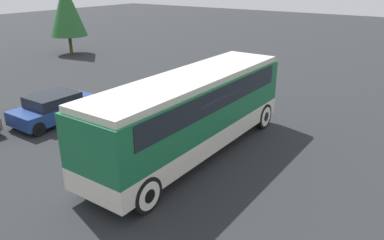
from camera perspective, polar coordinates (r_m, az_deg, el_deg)
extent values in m
plane|color=#26282B|center=(14.65, 0.00, -5.17)|extent=(120.00, 120.00, 0.00)
cube|color=silver|center=(14.29, 0.00, -2.12)|extent=(9.91, 2.41, 0.73)
cube|color=#19663D|center=(13.85, 0.00, 2.53)|extent=(9.91, 2.41, 1.71)
cube|color=black|center=(13.73, 0.00, 4.19)|extent=(8.72, 2.45, 0.77)
cube|color=beige|center=(13.58, 0.00, 6.39)|extent=(9.71, 2.22, 0.22)
cube|color=#19663D|center=(17.90, 8.93, 5.79)|extent=(0.36, 2.31, 1.96)
cylinder|color=black|center=(17.19, 10.81, 0.59)|extent=(1.13, 0.28, 1.13)
cylinder|color=silver|center=(17.19, 10.81, 0.59)|extent=(0.88, 0.30, 0.88)
cylinder|color=black|center=(17.19, 10.81, 0.59)|extent=(0.43, 0.32, 0.43)
cylinder|color=black|center=(18.13, 4.54, 2.00)|extent=(1.13, 0.28, 1.13)
cylinder|color=silver|center=(18.13, 4.54, 2.00)|extent=(0.88, 0.30, 0.88)
cylinder|color=black|center=(18.13, 4.54, 2.00)|extent=(0.43, 0.32, 0.43)
cylinder|color=black|center=(11.14, -7.03, -11.22)|extent=(1.13, 0.28, 1.13)
cylinder|color=silver|center=(11.14, -7.03, -11.22)|extent=(0.88, 0.30, 0.88)
cylinder|color=black|center=(11.14, -7.03, -11.22)|extent=(0.43, 0.32, 0.43)
cylinder|color=black|center=(12.53, -14.58, -7.85)|extent=(1.13, 0.28, 1.13)
cylinder|color=silver|center=(12.53, -14.58, -7.85)|extent=(0.88, 0.30, 0.88)
cylinder|color=black|center=(12.53, -14.58, -7.85)|extent=(0.43, 0.32, 0.43)
cube|color=navy|center=(18.83, -19.86, 1.46)|extent=(4.13, 1.85, 0.62)
cube|color=black|center=(18.58, -20.48, 2.94)|extent=(2.15, 1.67, 0.50)
cylinder|color=black|center=(19.19, -14.43, 1.70)|extent=(0.64, 0.22, 0.64)
cylinder|color=black|center=(19.19, -14.43, 1.70)|extent=(0.24, 0.26, 0.24)
cylinder|color=black|center=(20.44, -17.52, 2.58)|extent=(0.64, 0.22, 0.64)
cylinder|color=black|center=(20.44, -17.52, 2.58)|extent=(0.24, 0.26, 0.24)
cylinder|color=black|center=(17.43, -22.42, -1.28)|extent=(0.64, 0.22, 0.64)
cylinder|color=black|center=(17.43, -22.42, -1.28)|extent=(0.24, 0.26, 0.24)
cylinder|color=black|center=(18.80, -25.23, -0.12)|extent=(0.64, 0.22, 0.64)
cylinder|color=black|center=(18.80, -25.23, -0.12)|extent=(0.24, 0.26, 0.24)
cylinder|color=brown|center=(35.22, -18.01, 10.85)|extent=(0.28, 0.28, 1.57)
cone|color=#28602D|center=(34.86, -18.59, 15.73)|extent=(3.13, 3.13, 4.49)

